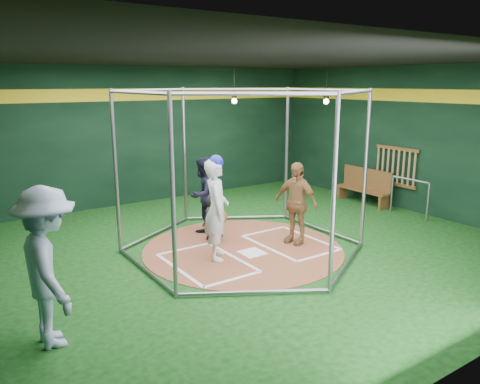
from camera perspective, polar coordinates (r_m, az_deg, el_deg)
room_shell at (r=8.55m, az=0.35°, el=4.16°), size 10.10×9.10×3.53m
clay_disc at (r=8.98m, az=0.36°, el=-6.93°), size 3.80×3.80×0.01m
home_plate at (r=8.75m, az=1.49°, el=-7.41°), size 0.43×0.43×0.01m
batter_box_left at (r=8.31m, az=-4.11°, el=-8.60°), size 1.17×1.77×0.01m
batter_box_right at (r=9.34m, az=6.07°, el=-6.13°), size 1.17×1.77×0.01m
batting_cage at (r=8.58m, az=0.38°, el=2.47°), size 4.05×4.67×3.00m
bat_rack at (r=12.35m, az=18.45°, el=2.98°), size 0.07×1.25×0.98m
pendant_lamp_near at (r=12.65m, az=-0.70°, el=11.59°), size 0.34×0.34×0.90m
pendant_lamp_far at (r=12.54m, az=10.48°, el=11.36°), size 0.34×0.34×0.90m
batter_figure at (r=8.25m, az=-2.88°, el=-1.96°), size 0.70×0.79×1.88m
visitor_leopard at (r=9.15m, az=6.83°, el=-1.33°), size 0.64×1.02×1.61m
catcher_figure at (r=9.29m, az=-3.11°, el=-3.06°), size 0.49×0.56×0.96m
umpire at (r=9.86m, az=-4.54°, el=-0.32°), size 0.94×0.86×1.58m
bystander_blue at (r=6.02m, az=-22.31°, el=-8.49°), size 0.73×1.27×1.95m
dugout_bench at (r=12.65m, az=14.97°, el=0.75°), size 0.37×1.57×0.92m
steel_railing at (r=11.71m, az=19.98°, el=0.10°), size 0.05×1.05×0.90m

